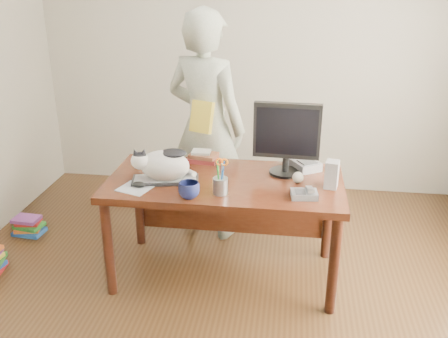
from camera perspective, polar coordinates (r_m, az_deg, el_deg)
room at (r=2.63m, az=-1.67°, el=5.58°), size 4.50×4.50×4.50m
desk at (r=3.53m, az=0.29°, el=-2.94°), size 1.60×0.80×0.75m
keyboard at (r=3.39m, az=-6.71°, el=-1.23°), size 0.47×0.25×0.03m
cat at (r=3.34m, az=-7.04°, el=0.56°), size 0.43×0.28×0.25m
monitor at (r=3.41m, az=7.19°, el=3.87°), size 0.46×0.23×0.51m
pen_cup at (r=3.17m, az=-0.41°, el=-1.70°), size 0.10×0.10×0.24m
mousepad at (r=3.32m, az=-10.13°, el=-2.17°), size 0.25×0.23×0.00m
mouse at (r=3.32m, az=-9.72°, el=-1.76°), size 0.10×0.08×0.04m
coffee_mug at (r=3.12m, az=-4.02°, el=-2.43°), size 0.18×0.18×0.11m
phone at (r=3.18m, az=9.21°, el=-2.80°), size 0.18×0.15×0.07m
speaker at (r=3.32m, az=12.21°, el=-0.62°), size 0.10×0.11×0.18m
baseball at (r=3.37m, az=8.45°, el=-0.96°), size 0.08×0.08×0.08m
book_stack at (r=3.71m, az=-2.43°, el=1.40°), size 0.23×0.18×0.08m
calculator at (r=3.62m, az=9.19°, el=0.54°), size 0.25×0.27×0.07m
person at (r=3.96m, az=-2.07°, el=4.83°), size 0.78×0.65×1.84m
held_book at (r=3.76m, az=-2.55°, el=5.97°), size 0.20×0.16×0.24m
book_pile_b at (r=4.53m, az=-21.44°, el=-6.06°), size 0.26×0.20×0.15m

